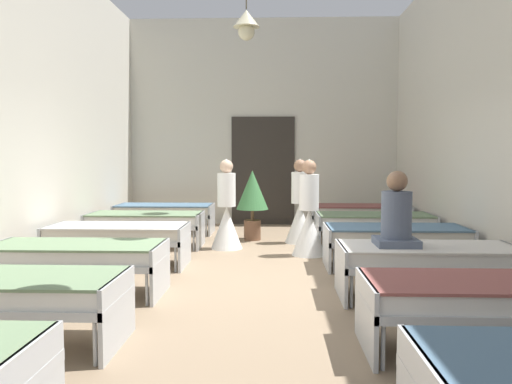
{
  "coord_description": "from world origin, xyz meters",
  "views": [
    {
      "loc": [
        0.27,
        -6.14,
        1.53
      ],
      "look_at": [
        0.0,
        0.97,
        1.02
      ],
      "focal_mm": 35.51,
      "sensor_mm": 36.0,
      "label": 1
    }
  ],
  "objects": [
    {
      "name": "bed_right_row_5",
      "position": [
        1.91,
        3.73,
        0.44
      ],
      "size": [
        1.9,
        0.84,
        0.57
      ],
      "color": "#B7BCC1",
      "rests_on": "ground"
    },
    {
      "name": "patient_seated_primary",
      "position": [
        1.56,
        -0.75,
        0.87
      ],
      "size": [
        0.44,
        0.44,
        0.8
      ],
      "color": "#515B70",
      "rests_on": "bed_right_row_2"
    },
    {
      "name": "bed_right_row_1",
      "position": [
        1.91,
        -2.24,
        0.44
      ],
      "size": [
        1.9,
        0.84,
        0.57
      ],
      "color": "#B7BCC1",
      "rests_on": "ground"
    },
    {
      "name": "room_shell",
      "position": [
        0.0,
        1.25,
        2.28
      ],
      "size": [
        6.32,
        10.55,
        4.56
      ],
      "color": "beige",
      "rests_on": "ground"
    },
    {
      "name": "bed_left_row_4",
      "position": [
        -1.91,
        2.24,
        0.44
      ],
      "size": [
        1.9,
        0.84,
        0.57
      ],
      "color": "#B7BCC1",
      "rests_on": "ground"
    },
    {
      "name": "bed_left_row_2",
      "position": [
        -1.91,
        -0.75,
        0.44
      ],
      "size": [
        1.9,
        0.84,
        0.57
      ],
      "color": "#B7BCC1",
      "rests_on": "ground"
    },
    {
      "name": "nurse_near_aisle",
      "position": [
        0.79,
        1.61,
        0.53
      ],
      "size": [
        0.52,
        0.52,
        1.49
      ],
      "rotation": [
        0.0,
        0.0,
        0.32
      ],
      "color": "white",
      "rests_on": "ground"
    },
    {
      "name": "bed_right_row_3",
      "position": [
        1.91,
        0.75,
        0.44
      ],
      "size": [
        1.9,
        0.84,
        0.57
      ],
      "color": "#B7BCC1",
      "rests_on": "ground"
    },
    {
      "name": "bed_left_row_3",
      "position": [
        -1.91,
        0.75,
        0.44
      ],
      "size": [
        1.9,
        0.84,
        0.57
      ],
      "color": "#B7BCC1",
      "rests_on": "ground"
    },
    {
      "name": "bed_right_row_4",
      "position": [
        1.91,
        2.24,
        0.44
      ],
      "size": [
        1.9,
        0.84,
        0.57
      ],
      "color": "#B7BCC1",
      "rests_on": "ground"
    },
    {
      "name": "bed_left_row_5",
      "position": [
        -1.91,
        3.73,
        0.44
      ],
      "size": [
        1.9,
        0.84,
        0.57
      ],
      "color": "#B7BCC1",
      "rests_on": "ground"
    },
    {
      "name": "bed_left_row_1",
      "position": [
        -1.91,
        -2.24,
        0.44
      ],
      "size": [
        1.9,
        0.84,
        0.57
      ],
      "color": "#B7BCC1",
      "rests_on": "ground"
    },
    {
      "name": "potted_plant",
      "position": [
        -0.14,
        3.01,
        0.82
      ],
      "size": [
        0.58,
        0.58,
        1.27
      ],
      "color": "brown",
      "rests_on": "ground"
    },
    {
      "name": "ground_plane",
      "position": [
        0.0,
        0.0,
        -0.05
      ],
      "size": [
        6.52,
        10.95,
        0.1
      ],
      "primitive_type": "cube",
      "color": "#8C755B"
    },
    {
      "name": "nurse_far_aisle",
      "position": [
        -0.53,
        2.13,
        0.53
      ],
      "size": [
        0.52,
        0.52,
        1.49
      ],
      "rotation": [
        0.0,
        0.0,
        5.99
      ],
      "color": "white",
      "rests_on": "ground"
    },
    {
      "name": "nurse_mid_aisle",
      "position": [
        0.71,
        2.74,
        0.53
      ],
      "size": [
        0.52,
        0.52,
        1.49
      ],
      "rotation": [
        0.0,
        0.0,
        5.99
      ],
      "color": "white",
      "rests_on": "ground"
    },
    {
      "name": "bed_right_row_2",
      "position": [
        1.91,
        -0.75,
        0.44
      ],
      "size": [
        1.9,
        0.84,
        0.57
      ],
      "color": "#B7BCC1",
      "rests_on": "ground"
    }
  ]
}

